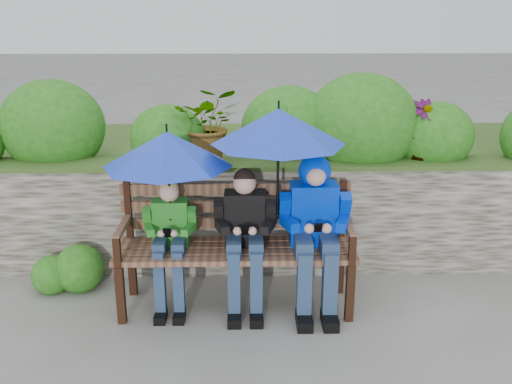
{
  "coord_description": "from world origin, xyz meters",
  "views": [
    {
      "loc": [
        -0.09,
        -4.2,
        2.31
      ],
      "look_at": [
        0.0,
        0.1,
        0.95
      ],
      "focal_mm": 40.0,
      "sensor_mm": 36.0,
      "label": 1
    }
  ],
  "objects_px": {
    "boy_middle": "(245,232)",
    "boy_right": "(315,221)",
    "umbrella_left": "(168,149)",
    "boy_left": "(170,236)",
    "park_bench": "(236,238)",
    "umbrella_right": "(278,127)"
  },
  "relations": [
    {
      "from": "park_bench",
      "to": "umbrella_left",
      "type": "relative_size",
      "value": 1.9
    },
    {
      "from": "umbrella_left",
      "to": "boy_left",
      "type": "bearing_deg",
      "value": -106.0
    },
    {
      "from": "boy_left",
      "to": "umbrella_right",
      "type": "relative_size",
      "value": 1.03
    },
    {
      "from": "boy_middle",
      "to": "boy_right",
      "type": "bearing_deg",
      "value": 0.34
    },
    {
      "from": "park_bench",
      "to": "boy_left",
      "type": "bearing_deg",
      "value": -171.22
    },
    {
      "from": "boy_middle",
      "to": "boy_right",
      "type": "xyz_separation_m",
      "value": [
        0.55,
        0.0,
        0.09
      ]
    },
    {
      "from": "boy_left",
      "to": "boy_middle",
      "type": "distance_m",
      "value": 0.59
    },
    {
      "from": "boy_right",
      "to": "park_bench",
      "type": "bearing_deg",
      "value": 172.16
    },
    {
      "from": "boy_middle",
      "to": "boy_right",
      "type": "height_order",
      "value": "boy_right"
    },
    {
      "from": "boy_left",
      "to": "boy_right",
      "type": "bearing_deg",
      "value": -0.3
    },
    {
      "from": "boy_left",
      "to": "boy_right",
      "type": "relative_size",
      "value": 0.85
    },
    {
      "from": "park_bench",
      "to": "boy_right",
      "type": "xyz_separation_m",
      "value": [
        0.62,
        -0.09,
        0.18
      ]
    },
    {
      "from": "park_bench",
      "to": "umbrella_left",
      "type": "distance_m",
      "value": 0.91
    },
    {
      "from": "umbrella_right",
      "to": "boy_right",
      "type": "bearing_deg",
      "value": -6.26
    },
    {
      "from": "park_bench",
      "to": "umbrella_left",
      "type": "xyz_separation_m",
      "value": [
        -0.51,
        -0.05,
        0.75
      ]
    },
    {
      "from": "boy_left",
      "to": "umbrella_left",
      "type": "xyz_separation_m",
      "value": [
        0.01,
        0.03,
        0.7
      ]
    },
    {
      "from": "park_bench",
      "to": "umbrella_right",
      "type": "relative_size",
      "value": 1.83
    },
    {
      "from": "boy_right",
      "to": "umbrella_right",
      "type": "distance_m",
      "value": 0.8
    },
    {
      "from": "boy_middle",
      "to": "umbrella_right",
      "type": "bearing_deg",
      "value": 7.86
    },
    {
      "from": "boy_left",
      "to": "umbrella_right",
      "type": "distance_m",
      "value": 1.22
    },
    {
      "from": "boy_left",
      "to": "umbrella_right",
      "type": "xyz_separation_m",
      "value": [
        0.85,
        0.03,
        0.87
      ]
    },
    {
      "from": "boy_middle",
      "to": "umbrella_left",
      "type": "bearing_deg",
      "value": 176.16
    }
  ]
}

